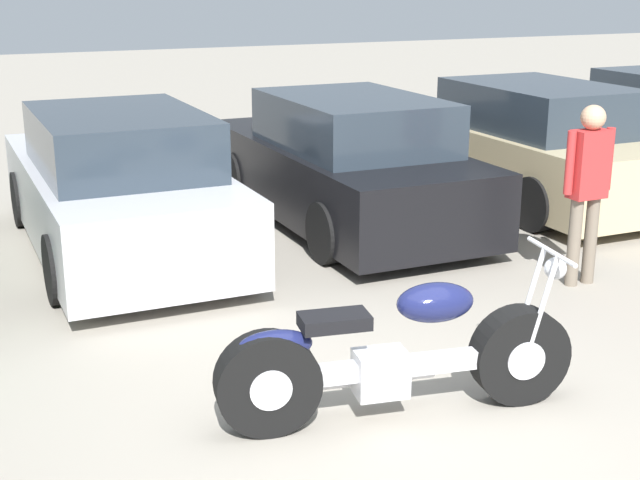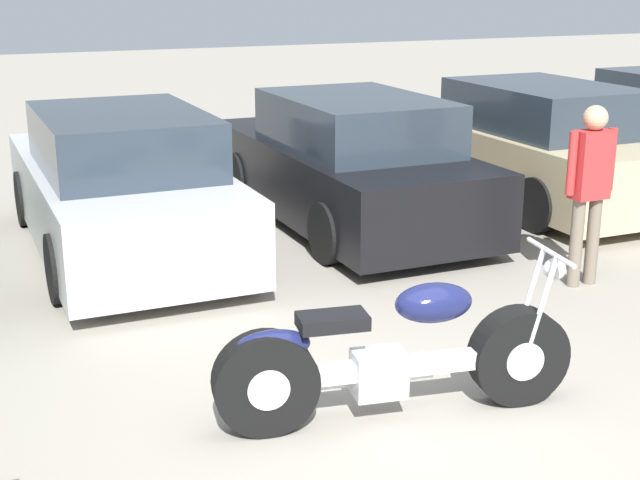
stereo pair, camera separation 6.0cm
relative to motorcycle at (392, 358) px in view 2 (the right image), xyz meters
name	(u,v)px [view 2 (the right image)]	position (x,y,z in m)	size (l,w,h in m)	color
ground_plane	(432,443)	(0.07, -0.42, -0.42)	(60.00, 60.00, 0.00)	gray
motorcycle	(392,358)	(0.00, 0.00, 0.00)	(2.41, 0.82, 1.07)	black
parked_car_silver	(121,187)	(-0.86, 4.38, 0.27)	(1.85, 4.46, 1.50)	#BCBCC1
parked_car_black	(348,165)	(1.77, 4.45, 0.27)	(1.85, 4.46, 1.50)	black
parked_car_champagne	(531,146)	(4.40, 4.54, 0.27)	(1.85, 4.46, 1.50)	#C6B284
person_standing	(590,180)	(2.86, 1.59, 0.58)	(0.52, 0.23, 1.69)	#726656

